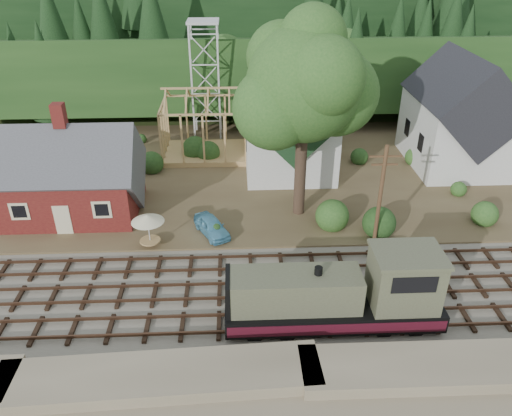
{
  "coord_description": "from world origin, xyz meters",
  "views": [
    {
      "loc": [
        -3.01,
        -25.04,
        20.49
      ],
      "look_at": [
        -1.63,
        6.0,
        3.0
      ],
      "focal_mm": 35.0,
      "sensor_mm": 36.0,
      "label": 1
    }
  ],
  "objects_px": {
    "car_green": "(40,205)",
    "car_red": "(503,162)",
    "patio_set": "(148,220)",
    "car_blue": "(212,226)",
    "locomotive": "(343,296)"
  },
  "relations": [
    {
      "from": "car_green",
      "to": "car_red",
      "type": "xyz_separation_m",
      "value": [
        41.53,
        6.65,
        -0.05
      ]
    },
    {
      "from": "car_green",
      "to": "car_red",
      "type": "height_order",
      "value": "car_green"
    },
    {
      "from": "locomotive",
      "to": "car_green",
      "type": "bearing_deg",
      "value": 147.41
    },
    {
      "from": "locomotive",
      "to": "car_blue",
      "type": "xyz_separation_m",
      "value": [
        -7.83,
        9.99,
        -1.2
      ]
    },
    {
      "from": "car_red",
      "to": "car_green",
      "type": "bearing_deg",
      "value": 85.7
    },
    {
      "from": "car_green",
      "to": "locomotive",
      "type": "bearing_deg",
      "value": -126.45
    },
    {
      "from": "car_red",
      "to": "car_blue",
      "type": "bearing_deg",
      "value": 97.73
    },
    {
      "from": "locomotive",
      "to": "car_blue",
      "type": "distance_m",
      "value": 12.75
    },
    {
      "from": "locomotive",
      "to": "car_green",
      "type": "xyz_separation_m",
      "value": [
        -21.85,
        13.97,
        -1.22
      ]
    },
    {
      "from": "car_blue",
      "to": "car_red",
      "type": "distance_m",
      "value": 29.49
    },
    {
      "from": "patio_set",
      "to": "car_blue",
      "type": "bearing_deg",
      "value": 18.65
    },
    {
      "from": "car_green",
      "to": "patio_set",
      "type": "distance_m",
      "value": 11.18
    },
    {
      "from": "car_green",
      "to": "patio_set",
      "type": "xyz_separation_m",
      "value": [
        9.62,
        -5.47,
        1.57
      ]
    },
    {
      "from": "car_red",
      "to": "patio_set",
      "type": "height_order",
      "value": "patio_set"
    },
    {
      "from": "car_blue",
      "to": "car_red",
      "type": "xyz_separation_m",
      "value": [
        27.51,
        10.63,
        -0.08
      ]
    }
  ]
}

